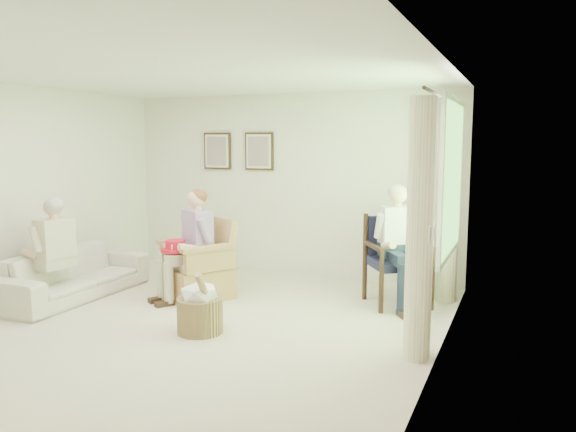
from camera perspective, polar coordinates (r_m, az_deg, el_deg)
The scene contains 18 objects.
floor at distance 5.97m, azimuth -10.57°, elevation -11.32°, with size 5.50×5.50×0.00m, color beige.
back_wall at distance 8.11m, azimuth 0.04°, elevation 3.17°, with size 5.00×0.04×2.60m, color silver.
left_wall at distance 7.38m, azimuth -27.22°, elevation 1.91°, with size 0.04×5.50×2.60m, color silver.
right_wall at distance 4.77m, azimuth 14.87°, elevation -0.15°, with size 0.04×5.50×2.60m, color silver.
ceiling at distance 5.70m, azimuth -11.22°, elevation 14.28°, with size 5.00×5.50×0.02m, color white.
window at distance 5.94m, azimuth 16.31°, elevation 4.03°, with size 0.13×2.50×1.63m.
curtain_left at distance 5.04m, azimuth 13.27°, elevation -1.43°, with size 0.34×0.34×2.30m, color beige.
curtain_right at distance 6.96m, azimuth 16.06°, elevation 0.91°, with size 0.34×0.34×2.30m, color beige.
framed_print_left at distance 8.57m, azimuth -7.21°, elevation 6.57°, with size 0.45×0.05×0.55m.
framed_print_right at distance 8.24m, azimuth -2.97°, elevation 6.58°, with size 0.45×0.05×0.55m.
wicker_armchair at distance 7.10m, azimuth -9.03°, elevation -5.64°, with size 0.76×0.76×0.98m.
wood_armchair at distance 6.83m, azimuth 11.26°, elevation -4.04°, with size 0.67×0.63×1.03m.
sofa at distance 7.47m, azimuth -21.00°, elevation -5.52°, with size 0.78×2.00×0.59m, color beige.
person_wicker at distance 6.90m, azimuth -9.68°, elevation -2.18°, with size 0.40×0.63×1.32m.
person_dark at distance 6.61m, azimuth 11.01°, elevation -2.08°, with size 0.40×0.62×1.40m.
person_sofa at distance 7.17m, azimuth -23.00°, elevation -2.78°, with size 0.42×0.62×1.25m.
red_hat at distance 6.85m, azimuth -11.39°, elevation -3.11°, with size 0.34×0.34×0.14m.
hatbox at distance 5.79m, azimuth -8.94°, elevation -9.14°, with size 0.59×0.59×0.68m.
Camera 1 is at (3.17, -4.69, 1.92)m, focal length 35.00 mm.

